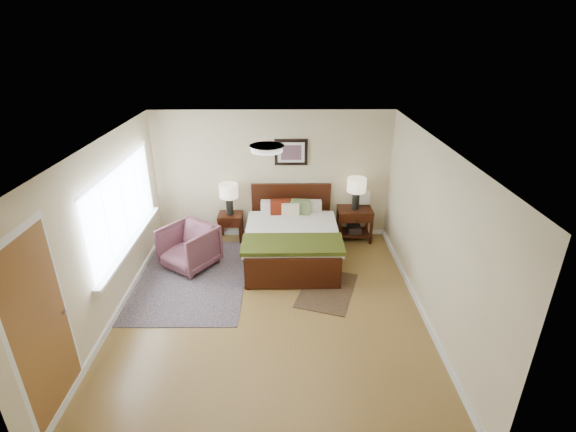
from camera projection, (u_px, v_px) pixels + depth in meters
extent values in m
plane|color=olive|center=(270.00, 309.00, 6.24)|extent=(5.00, 5.00, 0.00)
cube|color=beige|center=(273.00, 176.00, 8.00)|extent=(4.50, 0.04, 2.50)
cube|color=beige|center=(259.00, 371.00, 3.45)|extent=(4.50, 0.04, 2.50)
cube|color=beige|center=(104.00, 235.00, 5.70)|extent=(0.04, 5.00, 2.50)
cube|color=beige|center=(432.00, 234.00, 5.75)|extent=(0.04, 5.00, 2.50)
cube|color=white|center=(267.00, 145.00, 5.21)|extent=(4.50, 5.00, 0.02)
cube|color=silver|center=(122.00, 205.00, 6.28)|extent=(0.02, 2.72, 1.32)
cube|color=silver|center=(123.00, 205.00, 6.28)|extent=(0.01, 2.60, 1.20)
cube|color=silver|center=(132.00, 242.00, 6.54)|extent=(0.10, 2.72, 0.04)
cube|color=silver|center=(41.00, 329.00, 4.17)|extent=(0.01, 1.00, 2.18)
cube|color=brown|center=(43.00, 332.00, 4.19)|extent=(0.01, 0.90, 2.10)
cylinder|color=#999999|center=(64.00, 312.00, 4.56)|extent=(0.04, 0.04, 0.04)
cylinder|color=white|center=(267.00, 148.00, 5.23)|extent=(0.40, 0.40, 0.07)
cylinder|color=beige|center=(267.00, 146.00, 5.21)|extent=(0.44, 0.44, 0.01)
cube|color=#331207|center=(291.00, 209.00, 8.25)|extent=(1.54, 0.06, 1.08)
cube|color=#331207|center=(293.00, 274.00, 6.59)|extent=(1.54, 0.06, 0.54)
cube|color=#331207|center=(251.00, 244.00, 7.46)|extent=(0.06, 1.92, 0.17)
cube|color=#331207|center=(332.00, 244.00, 7.48)|extent=(0.06, 1.92, 0.17)
cube|color=silver|center=(292.00, 238.00, 7.42)|extent=(1.44, 1.90, 0.21)
cube|color=silver|center=(292.00, 233.00, 7.27)|extent=(1.62, 1.67, 0.10)
cube|color=#384313|center=(293.00, 244.00, 6.78)|extent=(1.66, 0.70, 0.07)
cube|color=silver|center=(274.00, 207.00, 7.97)|extent=(0.48, 0.18, 0.25)
cube|color=silver|center=(309.00, 207.00, 7.97)|extent=(0.48, 0.18, 0.25)
cube|color=#5C180A|center=(280.00, 208.00, 7.84)|extent=(0.38, 0.17, 0.31)
cube|color=#657A46|center=(300.00, 208.00, 7.85)|extent=(0.37, 0.16, 0.31)
cube|color=beige|center=(290.00, 210.00, 7.78)|extent=(0.33, 0.13, 0.27)
cube|color=black|center=(291.00, 152.00, 7.79)|extent=(0.62, 0.03, 0.50)
cube|color=silver|center=(291.00, 152.00, 7.77)|extent=(0.50, 0.01, 0.38)
cube|color=#A52D23|center=(291.00, 153.00, 7.76)|extent=(0.38, 0.01, 0.28)
cube|color=#331207|center=(230.00, 215.00, 8.08)|extent=(0.46, 0.41, 0.05)
cube|color=#331207|center=(220.00, 232.00, 8.03)|extent=(0.05, 0.05, 0.50)
cube|color=#331207|center=(240.00, 232.00, 8.04)|extent=(0.05, 0.05, 0.50)
cube|color=#331207|center=(222.00, 224.00, 8.36)|extent=(0.05, 0.05, 0.50)
cube|color=#331207|center=(242.00, 224.00, 8.36)|extent=(0.05, 0.05, 0.50)
cube|color=#331207|center=(229.00, 224.00, 7.95)|extent=(0.40, 0.03, 0.14)
cube|color=#331207|center=(355.00, 210.00, 8.06)|extent=(0.66, 0.49, 0.05)
cube|color=#331207|center=(340.00, 230.00, 8.00)|extent=(0.05, 0.05, 0.61)
cube|color=#331207|center=(371.00, 230.00, 8.00)|extent=(0.05, 0.05, 0.61)
cube|color=#331207|center=(337.00, 220.00, 8.39)|extent=(0.05, 0.05, 0.61)
cube|color=#331207|center=(367.00, 220.00, 8.40)|extent=(0.05, 0.05, 0.61)
cube|color=#331207|center=(357.00, 219.00, 7.89)|extent=(0.60, 0.03, 0.14)
cube|color=#331207|center=(353.00, 232.00, 8.27)|extent=(0.60, 0.43, 0.03)
cube|color=black|center=(353.00, 231.00, 8.25)|extent=(0.24, 0.31, 0.03)
cube|color=black|center=(354.00, 229.00, 8.24)|extent=(0.24, 0.31, 0.03)
cube|color=black|center=(354.00, 228.00, 8.22)|extent=(0.24, 0.31, 0.03)
cube|color=black|center=(354.00, 226.00, 8.21)|extent=(0.24, 0.31, 0.03)
cylinder|color=black|center=(230.00, 206.00, 8.01)|extent=(0.14, 0.14, 0.32)
cylinder|color=black|center=(229.00, 198.00, 7.93)|extent=(0.02, 0.02, 0.06)
cylinder|color=beige|center=(229.00, 191.00, 7.87)|extent=(0.36, 0.36, 0.26)
cylinder|color=black|center=(356.00, 201.00, 7.99)|extent=(0.14, 0.14, 0.32)
cylinder|color=black|center=(356.00, 192.00, 7.91)|extent=(0.02, 0.02, 0.06)
cylinder|color=beige|center=(357.00, 185.00, 7.85)|extent=(0.36, 0.36, 0.26)
imported|color=brown|center=(189.00, 247.00, 7.22)|extent=(1.14, 1.15, 0.76)
cube|color=#0E1746|center=(192.00, 278.00, 7.01)|extent=(1.83, 2.57, 0.01)
cube|color=black|center=(327.00, 290.00, 6.68)|extent=(1.13, 1.39, 0.01)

